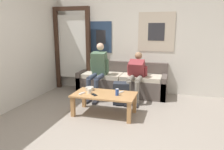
{
  "coord_description": "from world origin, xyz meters",
  "views": [
    {
      "loc": [
        1.07,
        -2.93,
        1.64
      ],
      "look_at": [
        -0.16,
        1.31,
        0.67
      ],
      "focal_mm": 35.0,
      "sensor_mm": 36.0,
      "label": 1
    }
  ],
  "objects_px": {
    "drink_can_blue": "(117,92)",
    "game_controller_near_right": "(121,92)",
    "couch": "(122,83)",
    "backpack": "(121,94)",
    "coffee_table": "(104,97)",
    "ceramic_bowl": "(90,88)",
    "game_controller_near_left": "(82,93)",
    "pillar_candle": "(89,91)",
    "cell_phone": "(94,95)",
    "person_seated_adult": "(98,69)",
    "person_seated_teen": "(136,74)"
  },
  "relations": [
    {
      "from": "coffee_table",
      "to": "ceramic_bowl",
      "type": "xyz_separation_m",
      "value": [
        -0.36,
        0.14,
        0.1
      ]
    },
    {
      "from": "couch",
      "to": "drink_can_blue",
      "type": "xyz_separation_m",
      "value": [
        0.24,
        -1.39,
        0.19
      ]
    },
    {
      "from": "drink_can_blue",
      "to": "cell_phone",
      "type": "xyz_separation_m",
      "value": [
        -0.41,
        -0.1,
        -0.06
      ]
    },
    {
      "from": "cell_phone",
      "to": "ceramic_bowl",
      "type": "bearing_deg",
      "value": 126.61
    },
    {
      "from": "person_seated_adult",
      "to": "coffee_table",
      "type": "bearing_deg",
      "value": -64.09
    },
    {
      "from": "cell_phone",
      "to": "game_controller_near_left",
      "type": "bearing_deg",
      "value": -179.78
    },
    {
      "from": "ceramic_bowl",
      "to": "cell_phone",
      "type": "distance_m",
      "value": 0.34
    },
    {
      "from": "ceramic_bowl",
      "to": "pillar_candle",
      "type": "relative_size",
      "value": 1.61
    },
    {
      "from": "game_controller_near_left",
      "to": "game_controller_near_right",
      "type": "relative_size",
      "value": 1.03
    },
    {
      "from": "ceramic_bowl",
      "to": "game_controller_near_right",
      "type": "distance_m",
      "value": 0.64
    },
    {
      "from": "drink_can_blue",
      "to": "game_controller_near_right",
      "type": "bearing_deg",
      "value": 79.42
    },
    {
      "from": "drink_can_blue",
      "to": "cell_phone",
      "type": "height_order",
      "value": "drink_can_blue"
    },
    {
      "from": "coffee_table",
      "to": "drink_can_blue",
      "type": "distance_m",
      "value": 0.29
    },
    {
      "from": "backpack",
      "to": "game_controller_near_left",
      "type": "bearing_deg",
      "value": -126.61
    },
    {
      "from": "coffee_table",
      "to": "person_seated_teen",
      "type": "bearing_deg",
      "value": 67.6
    },
    {
      "from": "person_seated_adult",
      "to": "ceramic_bowl",
      "type": "xyz_separation_m",
      "value": [
        0.12,
        -0.84,
        -0.24
      ]
    },
    {
      "from": "backpack",
      "to": "couch",
      "type": "bearing_deg",
      "value": 102.45
    },
    {
      "from": "couch",
      "to": "coffee_table",
      "type": "distance_m",
      "value": 1.37
    },
    {
      "from": "ceramic_bowl",
      "to": "cell_phone",
      "type": "bearing_deg",
      "value": -53.39
    },
    {
      "from": "couch",
      "to": "backpack",
      "type": "height_order",
      "value": "couch"
    },
    {
      "from": "pillar_candle",
      "to": "game_controller_near_right",
      "type": "height_order",
      "value": "pillar_candle"
    },
    {
      "from": "game_controller_near_right",
      "to": "coffee_table",
      "type": "bearing_deg",
      "value": -153.49
    },
    {
      "from": "ceramic_bowl",
      "to": "coffee_table",
      "type": "bearing_deg",
      "value": -21.87
    },
    {
      "from": "drink_can_blue",
      "to": "game_controller_near_left",
      "type": "distance_m",
      "value": 0.67
    },
    {
      "from": "person_seated_teen",
      "to": "backpack",
      "type": "bearing_deg",
      "value": -123.7
    },
    {
      "from": "person_seated_adult",
      "to": "drink_can_blue",
      "type": "bearing_deg",
      "value": -54.0
    },
    {
      "from": "backpack",
      "to": "pillar_candle",
      "type": "distance_m",
      "value": 0.87
    },
    {
      "from": "pillar_candle",
      "to": "game_controller_near_right",
      "type": "xyz_separation_m",
      "value": [
        0.56,
        0.2,
        -0.03
      ]
    },
    {
      "from": "ceramic_bowl",
      "to": "pillar_candle",
      "type": "distance_m",
      "value": 0.22
    },
    {
      "from": "coffee_table",
      "to": "person_seated_teen",
      "type": "xyz_separation_m",
      "value": [
        0.42,
        1.02,
        0.25
      ]
    },
    {
      "from": "game_controller_near_left",
      "to": "game_controller_near_right",
      "type": "distance_m",
      "value": 0.74
    },
    {
      "from": "backpack",
      "to": "cell_phone",
      "type": "height_order",
      "value": "backpack"
    },
    {
      "from": "ceramic_bowl",
      "to": "drink_can_blue",
      "type": "height_order",
      "value": "drink_can_blue"
    },
    {
      "from": "drink_can_blue",
      "to": "game_controller_near_left",
      "type": "relative_size",
      "value": 0.84
    },
    {
      "from": "game_controller_near_right",
      "to": "ceramic_bowl",
      "type": "bearing_deg",
      "value": 179.95
    },
    {
      "from": "backpack",
      "to": "game_controller_near_right",
      "type": "bearing_deg",
      "value": -77.08
    },
    {
      "from": "pillar_candle",
      "to": "couch",
      "type": "bearing_deg",
      "value": 78.64
    },
    {
      "from": "coffee_table",
      "to": "game_controller_near_right",
      "type": "xyz_separation_m",
      "value": [
        0.29,
        0.14,
        0.08
      ]
    },
    {
      "from": "pillar_candle",
      "to": "drink_can_blue",
      "type": "xyz_separation_m",
      "value": [
        0.53,
        0.04,
        0.02
      ]
    },
    {
      "from": "couch",
      "to": "cell_phone",
      "type": "relative_size",
      "value": 14.98
    },
    {
      "from": "coffee_table",
      "to": "ceramic_bowl",
      "type": "relative_size",
      "value": 6.95
    },
    {
      "from": "backpack",
      "to": "drink_can_blue",
      "type": "xyz_separation_m",
      "value": [
        0.08,
        -0.67,
        0.24
      ]
    },
    {
      "from": "game_controller_near_left",
      "to": "ceramic_bowl",
      "type": "bearing_deg",
      "value": 80.22
    },
    {
      "from": "coffee_table",
      "to": "backpack",
      "type": "height_order",
      "value": "backpack"
    },
    {
      "from": "couch",
      "to": "person_seated_adult",
      "type": "relative_size",
      "value": 1.71
    },
    {
      "from": "couch",
      "to": "ceramic_bowl",
      "type": "bearing_deg",
      "value": -106.68
    },
    {
      "from": "couch",
      "to": "person_seated_teen",
      "type": "distance_m",
      "value": 0.62
    },
    {
      "from": "coffee_table",
      "to": "backpack",
      "type": "bearing_deg",
      "value": 75.14
    },
    {
      "from": "pillar_candle",
      "to": "cell_phone",
      "type": "height_order",
      "value": "pillar_candle"
    },
    {
      "from": "person_seated_teen",
      "to": "cell_phone",
      "type": "distance_m",
      "value": 1.29
    }
  ]
}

